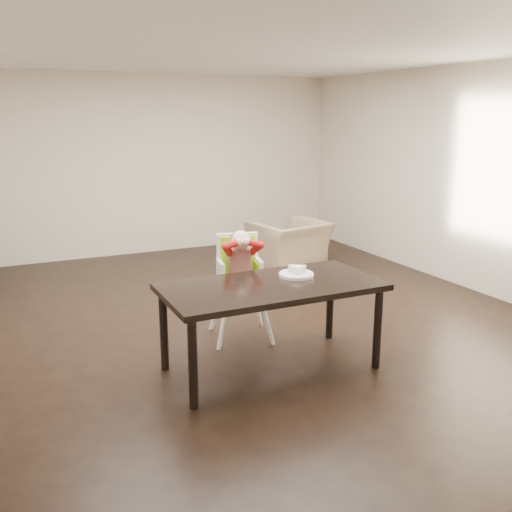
% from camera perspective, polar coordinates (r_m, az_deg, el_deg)
% --- Properties ---
extents(ground, '(7.00, 7.00, 0.00)m').
position_cam_1_polar(ground, '(5.99, -1.01, -6.61)').
color(ground, black).
rests_on(ground, ground).
extents(room_walls, '(6.02, 7.02, 2.71)m').
position_cam_1_polar(room_walls, '(5.61, -1.09, 11.42)').
color(room_walls, beige).
rests_on(room_walls, ground).
extents(dining_table, '(1.80, 0.90, 0.75)m').
position_cam_1_polar(dining_table, '(4.72, 1.53, -3.73)').
color(dining_table, black).
rests_on(dining_table, ground).
extents(high_chair, '(0.53, 0.53, 1.06)m').
position_cam_1_polar(high_chair, '(5.40, -1.62, -0.62)').
color(high_chair, white).
rests_on(high_chair, ground).
extents(plate, '(0.34, 0.34, 0.09)m').
position_cam_1_polar(plate, '(4.92, 4.09, -1.68)').
color(plate, white).
rests_on(plate, dining_table).
extents(armchair, '(1.09, 0.82, 0.85)m').
position_cam_1_polar(armchair, '(8.08, 3.33, 1.99)').
color(armchair, '#957E5E').
rests_on(armchair, ground).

